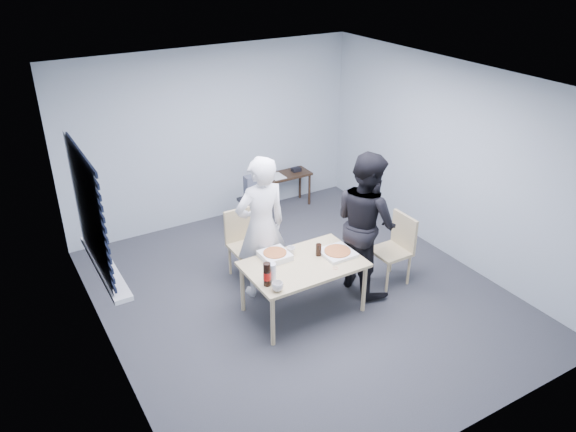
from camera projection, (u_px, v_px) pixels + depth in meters
room at (93, 219)px, 5.52m from camera, size 5.00×5.00×5.00m
dining_table at (304, 268)px, 6.33m from camera, size 1.32×0.84×0.64m
chair_far at (244, 239)px, 7.08m from camera, size 0.42×0.42×0.89m
chair_right at (397, 244)px, 6.95m from camera, size 0.42×0.42×0.89m
person_white at (261, 227)px, 6.56m from camera, size 0.65×0.42×1.77m
person_black at (366, 222)px, 6.67m from camera, size 0.47×0.86×1.77m
side_table at (285, 179)px, 8.89m from camera, size 0.83×0.37×0.55m
stool at (255, 207)px, 8.11m from camera, size 0.38×0.38×0.53m
backpack at (254, 188)px, 7.97m from camera, size 0.27×0.20×0.37m
pizza_box_a at (275, 255)px, 6.39m from camera, size 0.32×0.32×0.08m
pizza_box_b at (337, 252)px, 6.47m from camera, size 0.36×0.36×0.05m
mug_a at (277, 287)px, 5.80m from camera, size 0.17×0.17×0.10m
mug_b at (291, 251)px, 6.46m from camera, size 0.10×0.10×0.09m
cola_glass at (319, 250)px, 6.43m from camera, size 0.09×0.09×0.14m
soda_bottle at (267, 275)px, 5.86m from camera, size 0.08×0.08×0.27m
plastic_cups at (272, 273)px, 5.93m from camera, size 0.11×0.11×0.22m
rubber_band at (336, 268)px, 6.21m from camera, size 0.06×0.06×0.00m
papers at (277, 176)px, 8.77m from camera, size 0.23×0.30×0.00m
black_box at (296, 169)px, 8.95m from camera, size 0.15×0.11×0.06m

